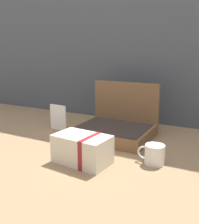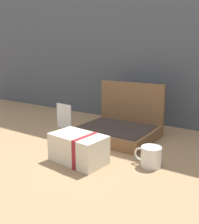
{
  "view_description": "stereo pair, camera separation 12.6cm",
  "coord_description": "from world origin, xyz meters",
  "px_view_note": "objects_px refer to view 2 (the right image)",
  "views": [
    {
      "loc": [
        0.56,
        -1.11,
        0.48
      ],
      "look_at": [
        -0.0,
        -0.02,
        0.19
      ],
      "focal_mm": 41.52,
      "sensor_mm": 36.0,
      "label": 1
    },
    {
      "loc": [
        0.67,
        -1.04,
        0.48
      ],
      "look_at": [
        -0.0,
        -0.02,
        0.19
      ],
      "focal_mm": 41.52,
      "sensor_mm": 36.0,
      "label": 2
    }
  ],
  "objects_px": {
    "info_card_left": "(64,116)",
    "open_suitcase": "(120,126)",
    "coffee_mug": "(150,156)",
    "cream_toiletry_bag": "(79,149)"
  },
  "relations": [
    {
      "from": "open_suitcase",
      "to": "info_card_left",
      "type": "bearing_deg",
      "value": -170.54
    },
    {
      "from": "open_suitcase",
      "to": "coffee_mug",
      "type": "distance_m",
      "value": 0.4
    },
    {
      "from": "coffee_mug",
      "to": "open_suitcase",
      "type": "bearing_deg",
      "value": 137.74
    },
    {
      "from": "info_card_left",
      "to": "open_suitcase",
      "type": "bearing_deg",
      "value": 15.12
    },
    {
      "from": "cream_toiletry_bag",
      "to": "info_card_left",
      "type": "distance_m",
      "value": 0.52
    },
    {
      "from": "coffee_mug",
      "to": "info_card_left",
      "type": "bearing_deg",
      "value": 162.38
    },
    {
      "from": "open_suitcase",
      "to": "cream_toiletry_bag",
      "type": "bearing_deg",
      "value": -86.94
    },
    {
      "from": "cream_toiletry_bag",
      "to": "info_card_left",
      "type": "bearing_deg",
      "value": 138.3
    },
    {
      "from": "coffee_mug",
      "to": "info_card_left",
      "type": "xyz_separation_m",
      "value": [
        -0.66,
        0.21,
        0.03
      ]
    },
    {
      "from": "open_suitcase",
      "to": "coffee_mug",
      "type": "height_order",
      "value": "open_suitcase"
    }
  ]
}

